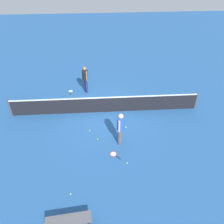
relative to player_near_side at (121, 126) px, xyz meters
name	(u,v)px	position (x,y,z in m)	size (l,w,h in m)	color
ground_plane	(105,112)	(-0.60, 2.40, -1.01)	(40.00, 40.00, 0.00)	#265693
court_net	(105,104)	(-0.60, 2.40, -0.51)	(10.09, 0.09, 1.07)	#4C4C51
player_near_side	(121,126)	(0.00, 0.00, 0.00)	(0.44, 0.52, 1.70)	#595960
player_far_side	(85,77)	(-1.68, 4.51, 0.00)	(0.47, 0.49, 1.70)	navy
tennis_racket_near_player	(114,154)	(-0.34, -0.72, -1.00)	(0.52, 0.55, 0.03)	red
tennis_racket_far_player	(71,91)	(-2.65, 4.60, -1.00)	(0.32, 0.58, 0.03)	blue
tennis_ball_near_player	(126,127)	(0.39, 1.02, -0.98)	(0.07, 0.07, 0.07)	#C6E033
tennis_ball_by_net	(119,134)	(0.00, 0.52, -0.98)	(0.07, 0.07, 0.07)	#C6E033
tennis_ball_midcourt	(127,163)	(0.18, -1.26, -0.98)	(0.07, 0.07, 0.07)	#C6E033
tennis_ball_baseline	(71,194)	(-2.11, -2.59, -0.98)	(0.07, 0.07, 0.07)	#C6E033
tennis_ball_stray_left	(97,139)	(-1.06, 0.26, -0.98)	(0.07, 0.07, 0.07)	#C6E033
tennis_ball_stray_right	(90,131)	(-1.44, 0.89, -0.98)	(0.07, 0.07, 0.07)	#C6E033
courtside_bench	(68,220)	(-2.05, -3.80, -0.59)	(1.53, 0.55, 0.48)	#595960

